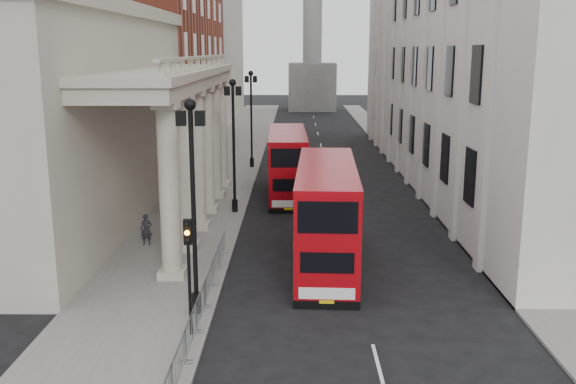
% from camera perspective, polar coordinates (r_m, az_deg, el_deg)
% --- Properties ---
extents(ground, '(260.00, 260.00, 0.00)m').
position_cam_1_polar(ground, '(22.18, -8.11, -14.89)').
color(ground, black).
rests_on(ground, ground).
extents(sidewalk_west, '(6.00, 140.00, 0.12)m').
position_cam_1_polar(sidewalk_west, '(50.85, -6.38, 0.98)').
color(sidewalk_west, slate).
rests_on(sidewalk_west, ground).
extents(sidewalk_east, '(3.00, 140.00, 0.12)m').
position_cam_1_polar(sidewalk_east, '(51.49, 12.17, 0.92)').
color(sidewalk_east, slate).
rests_on(sidewalk_east, ground).
extents(kerb, '(0.20, 140.00, 0.14)m').
position_cam_1_polar(kerb, '(50.57, -3.06, 0.99)').
color(kerb, slate).
rests_on(kerb, ground).
extents(portico_building, '(9.00, 28.00, 12.00)m').
position_cam_1_polar(portico_building, '(40.11, -19.47, 5.85)').
color(portico_building, '#A39D89').
rests_on(portico_building, ground).
extents(brick_building, '(9.00, 32.00, 22.00)m').
position_cam_1_polar(brick_building, '(68.83, -11.11, 12.99)').
color(brick_building, maroon).
rests_on(brick_building, ground).
extents(west_building_far, '(9.00, 30.00, 20.00)m').
position_cam_1_polar(west_building_far, '(100.39, -7.34, 12.33)').
color(west_building_far, '#A39D89').
rests_on(west_building_far, ground).
extents(east_building, '(8.00, 55.00, 25.00)m').
position_cam_1_polar(east_building, '(53.04, 15.11, 14.63)').
color(east_building, beige).
rests_on(east_building, ground).
extents(monument_column, '(8.00, 8.00, 54.20)m').
position_cam_1_polar(monument_column, '(111.62, 2.20, 15.50)').
color(monument_column, '#60605E').
rests_on(monument_column, ground).
extents(lamp_post_south, '(1.05, 0.44, 8.32)m').
position_cam_1_polar(lamp_post_south, '(24.33, -8.45, -0.09)').
color(lamp_post_south, black).
rests_on(lamp_post_south, sidewalk_west).
extents(lamp_post_mid, '(1.05, 0.44, 8.32)m').
position_cam_1_polar(lamp_post_mid, '(39.97, -4.86, 4.93)').
color(lamp_post_mid, black).
rests_on(lamp_post_mid, sidewalk_west).
extents(lamp_post_north, '(1.05, 0.44, 8.32)m').
position_cam_1_polar(lamp_post_north, '(55.82, -3.29, 7.10)').
color(lamp_post_north, black).
rests_on(lamp_post_north, sidewalk_west).
extents(traffic_light, '(0.28, 0.33, 4.30)m').
position_cam_1_polar(traffic_light, '(22.86, -8.85, -5.61)').
color(traffic_light, black).
rests_on(traffic_light, sidewalk_west).
extents(crowd_barriers, '(0.50, 18.75, 1.10)m').
position_cam_1_polar(crowd_barriers, '(23.93, -8.19, -10.99)').
color(crowd_barriers, gray).
rests_on(crowd_barriers, sidewalk_west).
extents(bus_near, '(3.15, 11.36, 4.86)m').
position_cam_1_polar(bus_near, '(30.61, 3.43, -1.92)').
color(bus_near, '#A0070E').
rests_on(bus_near, ground).
extents(bus_far, '(2.81, 10.64, 4.57)m').
position_cam_1_polar(bus_far, '(45.32, -0.04, 2.64)').
color(bus_far, '#93060D').
rests_on(bus_far, ground).
extents(pedestrian_a, '(0.61, 0.41, 1.65)m').
position_cam_1_polar(pedestrian_a, '(34.48, -12.48, -3.29)').
color(pedestrian_a, black).
rests_on(pedestrian_a, sidewalk_west).
extents(pedestrian_b, '(0.83, 0.67, 1.60)m').
position_cam_1_polar(pedestrian_b, '(40.36, -8.30, -0.85)').
color(pedestrian_b, '#282220').
rests_on(pedestrian_b, sidewalk_west).
extents(pedestrian_c, '(0.76, 0.50, 1.54)m').
position_cam_1_polar(pedestrian_c, '(38.27, -9.53, -1.68)').
color(pedestrian_c, black).
rests_on(pedestrian_c, sidewalk_west).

